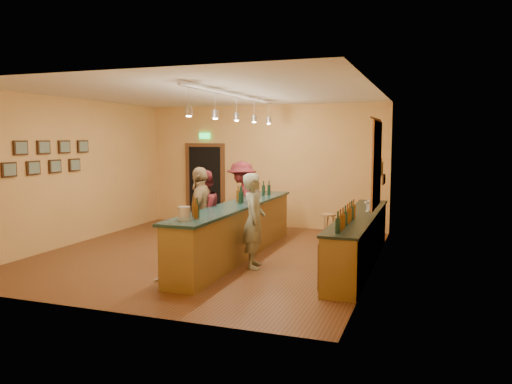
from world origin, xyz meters
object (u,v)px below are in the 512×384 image
(back_counter, at_px, (359,239))
(customer_b, at_px, (201,214))
(customer_a, at_px, (203,215))
(bartender, at_px, (254,221))
(tasting_bar, at_px, (237,226))
(customer_c, at_px, (242,200))
(bar_stool, at_px, (328,220))

(back_counter, distance_m, customer_b, 3.01)
(customer_a, bearing_deg, back_counter, 99.96)
(bartender, xyz_separation_m, customer_b, (-1.14, 0.18, 0.04))
(bartender, bearing_deg, customer_a, 60.74)
(tasting_bar, distance_m, bartender, 0.92)
(customer_a, bearing_deg, customer_c, 178.94)
(customer_a, distance_m, customer_c, 2.07)
(tasting_bar, relative_size, customer_c, 2.82)
(back_counter, distance_m, customer_c, 3.30)
(customer_b, distance_m, customer_c, 2.17)
(bartender, xyz_separation_m, customer_c, (-1.14, 2.34, 0.05))
(back_counter, bearing_deg, bar_stool, 118.30)
(customer_c, bearing_deg, bar_stool, 71.37)
(customer_b, height_order, bar_stool, customer_b)
(back_counter, bearing_deg, customer_b, -167.16)
(bar_stool, bearing_deg, customer_b, -130.35)
(customer_b, bearing_deg, tasting_bar, 118.10)
(bartender, relative_size, customer_b, 0.95)
(back_counter, relative_size, bartender, 2.66)
(bartender, distance_m, customer_c, 2.61)
(back_counter, bearing_deg, customer_a, -168.98)
(customer_b, xyz_separation_m, customer_c, (-0.00, 2.17, 0.01))
(bartender, distance_m, customer_a, 1.17)
(bartender, relative_size, customer_c, 0.95)
(tasting_bar, height_order, customer_b, customer_b)
(customer_c, bearing_deg, back_counter, 38.79)
(customer_a, bearing_deg, bar_stool, 137.39)
(back_counter, height_order, customer_a, customer_a)
(customer_c, xyz_separation_m, bar_stool, (1.99, 0.18, -0.39))
(tasting_bar, xyz_separation_m, bar_stool, (1.45, 1.87, -0.09))
(bartender, bearing_deg, back_counter, -80.38)
(tasting_bar, xyz_separation_m, customer_b, (-0.55, -0.48, 0.29))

